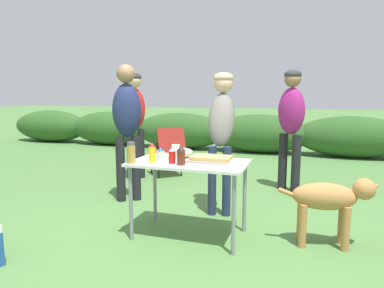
{
  "coord_description": "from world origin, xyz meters",
  "views": [
    {
      "loc": [
        1.04,
        -3.02,
        1.38
      ],
      "look_at": [
        -0.02,
        0.13,
        0.89
      ],
      "focal_mm": 32.0,
      "sensor_mm": 36.0,
      "label": 1
    }
  ],
  "objects_px": {
    "standing_person_in_red_jacket": "(291,117)",
    "dog": "(330,199)",
    "food_tray": "(211,159)",
    "mustard_bottle": "(152,153)",
    "ketchup_bottle": "(172,156)",
    "folding_table": "(189,169)",
    "spice_jar": "(131,153)",
    "standing_person_with_beanie": "(127,119)",
    "standing_person_in_gray_fleece": "(135,112)",
    "plate_stack": "(162,156)",
    "standing_person_in_dark_puffer": "(222,122)",
    "mixing_bowl": "(183,153)",
    "paper_cup_stack": "(176,153)",
    "mayo_bottle": "(161,157)",
    "camp_chair_green_behind_table": "(168,149)",
    "bbq_sauce_bottle": "(181,156)"
  },
  "relations": [
    {
      "from": "standing_person_in_red_jacket",
      "to": "dog",
      "type": "distance_m",
      "value": 1.93
    },
    {
      "from": "mixing_bowl",
      "to": "standing_person_in_dark_puffer",
      "type": "height_order",
      "value": "standing_person_in_dark_puffer"
    },
    {
      "from": "standing_person_with_beanie",
      "to": "standing_person_in_gray_fleece",
      "type": "xyz_separation_m",
      "value": [
        -0.47,
        1.09,
        0.03
      ]
    },
    {
      "from": "mustard_bottle",
      "to": "spice_jar",
      "type": "distance_m",
      "value": 0.2
    },
    {
      "from": "mixing_bowl",
      "to": "mustard_bottle",
      "type": "bearing_deg",
      "value": -119.24
    },
    {
      "from": "standing_person_in_red_jacket",
      "to": "mixing_bowl",
      "type": "bearing_deg",
      "value": -88.29
    },
    {
      "from": "folding_table",
      "to": "spice_jar",
      "type": "height_order",
      "value": "spice_jar"
    },
    {
      "from": "bbq_sauce_bottle",
      "to": "camp_chair_green_behind_table",
      "type": "relative_size",
      "value": 0.21
    },
    {
      "from": "mustard_bottle",
      "to": "bbq_sauce_bottle",
      "type": "xyz_separation_m",
      "value": [
        0.3,
        -0.02,
        -0.01
      ]
    },
    {
      "from": "mixing_bowl",
      "to": "standing_person_in_dark_puffer",
      "type": "relative_size",
      "value": 0.12
    },
    {
      "from": "standing_person_with_beanie",
      "to": "dog",
      "type": "xyz_separation_m",
      "value": [
        2.39,
        -0.63,
        -0.62
      ]
    },
    {
      "from": "standing_person_in_red_jacket",
      "to": "dog",
      "type": "xyz_separation_m",
      "value": [
        0.44,
        -1.78,
        -0.61
      ]
    },
    {
      "from": "food_tray",
      "to": "ketchup_bottle",
      "type": "relative_size",
      "value": 2.85
    },
    {
      "from": "standing_person_in_dark_puffer",
      "to": "standing_person_in_gray_fleece",
      "type": "bearing_deg",
      "value": 140.44
    },
    {
      "from": "bbq_sauce_bottle",
      "to": "dog",
      "type": "distance_m",
      "value": 1.4
    },
    {
      "from": "dog",
      "to": "ketchup_bottle",
      "type": "bearing_deg",
      "value": -84.31
    },
    {
      "from": "ketchup_bottle",
      "to": "standing_person_in_dark_puffer",
      "type": "height_order",
      "value": "standing_person_in_dark_puffer"
    },
    {
      "from": "mayo_bottle",
      "to": "standing_person_with_beanie",
      "type": "xyz_separation_m",
      "value": [
        -0.92,
        1.04,
        0.24
      ]
    },
    {
      "from": "paper_cup_stack",
      "to": "plate_stack",
      "type": "bearing_deg",
      "value": 154.09
    },
    {
      "from": "ketchup_bottle",
      "to": "mayo_bottle",
      "type": "height_order",
      "value": "mayo_bottle"
    },
    {
      "from": "mayo_bottle",
      "to": "mixing_bowl",
      "type": "bearing_deg",
      "value": 80.85
    },
    {
      "from": "standing_person_in_gray_fleece",
      "to": "camp_chair_green_behind_table",
      "type": "bearing_deg",
      "value": -8.52
    },
    {
      "from": "ketchup_bottle",
      "to": "dog",
      "type": "distance_m",
      "value": 1.49
    },
    {
      "from": "mustard_bottle",
      "to": "standing_person_in_dark_puffer",
      "type": "bearing_deg",
      "value": 64.58
    },
    {
      "from": "mayo_bottle",
      "to": "standing_person_in_dark_puffer",
      "type": "bearing_deg",
      "value": 72.42
    },
    {
      "from": "standing_person_in_dark_puffer",
      "to": "dog",
      "type": "xyz_separation_m",
      "value": [
        1.16,
        -0.59,
        -0.62
      ]
    },
    {
      "from": "standing_person_in_red_jacket",
      "to": "camp_chair_green_behind_table",
      "type": "bearing_deg",
      "value": -157.03
    },
    {
      "from": "food_tray",
      "to": "mustard_bottle",
      "type": "height_order",
      "value": "mustard_bottle"
    },
    {
      "from": "bbq_sauce_bottle",
      "to": "spice_jar",
      "type": "height_order",
      "value": "spice_jar"
    },
    {
      "from": "plate_stack",
      "to": "paper_cup_stack",
      "type": "relative_size",
      "value": 1.42
    },
    {
      "from": "folding_table",
      "to": "dog",
      "type": "distance_m",
      "value": 1.31
    },
    {
      "from": "standing_person_in_dark_puffer",
      "to": "plate_stack",
      "type": "bearing_deg",
      "value": -128.35
    },
    {
      "from": "mixing_bowl",
      "to": "ketchup_bottle",
      "type": "xyz_separation_m",
      "value": [
        0.0,
        -0.32,
        0.02
      ]
    },
    {
      "from": "paper_cup_stack",
      "to": "standing_person_in_dark_puffer",
      "type": "height_order",
      "value": "standing_person_in_dark_puffer"
    },
    {
      "from": "plate_stack",
      "to": "mixing_bowl",
      "type": "relative_size",
      "value": 1.13
    },
    {
      "from": "mayo_bottle",
      "to": "standing_person_in_red_jacket",
      "type": "distance_m",
      "value": 2.43
    },
    {
      "from": "camp_chair_green_behind_table",
      "to": "mayo_bottle",
      "type": "bearing_deg",
      "value": -111.32
    },
    {
      "from": "food_tray",
      "to": "mixing_bowl",
      "type": "height_order",
      "value": "mixing_bowl"
    },
    {
      "from": "food_tray",
      "to": "standing_person_in_dark_puffer",
      "type": "bearing_deg",
      "value": 95.96
    },
    {
      "from": "standing_person_in_dark_puffer",
      "to": "food_tray",
      "type": "bearing_deg",
      "value": -90.0
    },
    {
      "from": "folding_table",
      "to": "spice_jar",
      "type": "bearing_deg",
      "value": -152.35
    },
    {
      "from": "ketchup_bottle",
      "to": "standing_person_with_beanie",
      "type": "bearing_deg",
      "value": 136.28
    },
    {
      "from": "paper_cup_stack",
      "to": "spice_jar",
      "type": "height_order",
      "value": "spice_jar"
    },
    {
      "from": "food_tray",
      "to": "standing_person_with_beanie",
      "type": "height_order",
      "value": "standing_person_with_beanie"
    },
    {
      "from": "food_tray",
      "to": "paper_cup_stack",
      "type": "relative_size",
      "value": 2.71
    },
    {
      "from": "dog",
      "to": "camp_chair_green_behind_table",
      "type": "relative_size",
      "value": 1.07
    },
    {
      "from": "plate_stack",
      "to": "mustard_bottle",
      "type": "relative_size",
      "value": 1.18
    },
    {
      "from": "standing_person_in_dark_puffer",
      "to": "standing_person_with_beanie",
      "type": "xyz_separation_m",
      "value": [
        -1.24,
        0.04,
        0.0
      ]
    },
    {
      "from": "folding_table",
      "to": "plate_stack",
      "type": "height_order",
      "value": "plate_stack"
    },
    {
      "from": "plate_stack",
      "to": "standing_person_in_dark_puffer",
      "type": "height_order",
      "value": "standing_person_in_dark_puffer"
    }
  ]
}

